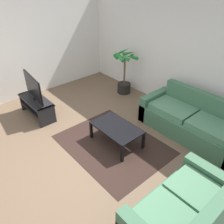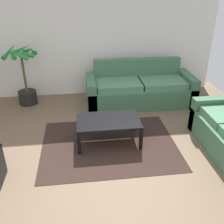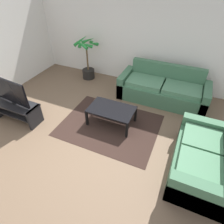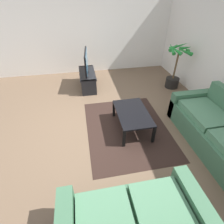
{
  "view_description": "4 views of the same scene",
  "coord_description": "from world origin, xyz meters",
  "px_view_note": "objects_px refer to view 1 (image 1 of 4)",
  "views": [
    {
      "loc": [
        3.04,
        -1.68,
        3.14
      ],
      "look_at": [
        0.12,
        0.87,
        0.67
      ],
      "focal_mm": 36.36,
      "sensor_mm": 36.0,
      "label": 1
    },
    {
      "loc": [
        -0.11,
        -2.8,
        2.45
      ],
      "look_at": [
        0.35,
        0.79,
        0.57
      ],
      "focal_mm": 41.29,
      "sensor_mm": 36.0,
      "label": 2
    },
    {
      "loc": [
        1.67,
        -2.24,
        3.01
      ],
      "look_at": [
        0.41,
        0.61,
        0.52
      ],
      "focal_mm": 30.48,
      "sensor_mm": 36.0,
      "label": 3
    },
    {
      "loc": [
        2.97,
        -0.11,
        2.49
      ],
      "look_at": [
        0.34,
        0.39,
        0.52
      ],
      "focal_mm": 27.43,
      "sensor_mm": 36.0,
      "label": 4
    }
  ],
  "objects_px": {
    "coffee_table": "(117,129)",
    "potted_palm": "(124,75)",
    "couch_main": "(192,123)",
    "tv_stand": "(37,105)",
    "tv": "(33,87)",
    "couch_loveseat": "(183,214)"
  },
  "relations": [
    {
      "from": "couch_loveseat",
      "to": "tv",
      "type": "relative_size",
      "value": 1.62
    },
    {
      "from": "tv_stand",
      "to": "potted_palm",
      "type": "height_order",
      "value": "potted_palm"
    },
    {
      "from": "couch_main",
      "to": "tv_stand",
      "type": "xyz_separation_m",
      "value": [
        -2.93,
        -2.23,
        0.0
      ]
    },
    {
      "from": "tv_stand",
      "to": "coffee_table",
      "type": "distance_m",
      "value": 2.21
    },
    {
      "from": "couch_loveseat",
      "to": "coffee_table",
      "type": "distance_m",
      "value": 2.06
    },
    {
      "from": "couch_main",
      "to": "tv",
      "type": "xyz_separation_m",
      "value": [
        -2.93,
        -2.22,
        0.48
      ]
    },
    {
      "from": "couch_main",
      "to": "coffee_table",
      "type": "relative_size",
      "value": 2.24
    },
    {
      "from": "tv_stand",
      "to": "potted_palm",
      "type": "relative_size",
      "value": 0.86
    },
    {
      "from": "tv",
      "to": "potted_palm",
      "type": "distance_m",
      "value": 2.55
    },
    {
      "from": "couch_main",
      "to": "coffee_table",
      "type": "distance_m",
      "value": 1.69
    },
    {
      "from": "coffee_table",
      "to": "potted_palm",
      "type": "relative_size",
      "value": 0.8
    },
    {
      "from": "tv_stand",
      "to": "tv",
      "type": "xyz_separation_m",
      "value": [
        0.0,
        0.0,
        0.48
      ]
    },
    {
      "from": "couch_main",
      "to": "coffee_table",
      "type": "height_order",
      "value": "couch_main"
    },
    {
      "from": "tv_stand",
      "to": "potted_palm",
      "type": "distance_m",
      "value": 2.55
    },
    {
      "from": "couch_main",
      "to": "couch_loveseat",
      "type": "relative_size",
      "value": 1.39
    },
    {
      "from": "couch_loveseat",
      "to": "tv_stand",
      "type": "relative_size",
      "value": 1.49
    },
    {
      "from": "couch_loveseat",
      "to": "potted_palm",
      "type": "xyz_separation_m",
      "value": [
        -3.56,
        2.27,
        0.26
      ]
    },
    {
      "from": "tv",
      "to": "coffee_table",
      "type": "distance_m",
      "value": 2.25
    },
    {
      "from": "couch_loveseat",
      "to": "coffee_table",
      "type": "relative_size",
      "value": 1.6
    },
    {
      "from": "couch_main",
      "to": "potted_palm",
      "type": "bearing_deg",
      "value": 173.78
    },
    {
      "from": "tv",
      "to": "couch_loveseat",
      "type": "bearing_deg",
      "value": 3.04
    },
    {
      "from": "coffee_table",
      "to": "potted_palm",
      "type": "bearing_deg",
      "value": 132.54
    }
  ]
}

